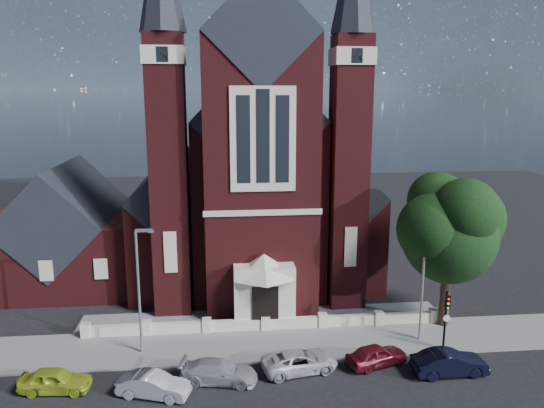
{
  "coord_description": "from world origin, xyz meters",
  "views": [
    {
      "loc": [
        -2.89,
        -27.24,
        16.22
      ],
      "look_at": [
        1.01,
        12.0,
        7.72
      ],
      "focal_mm": 35.0,
      "sensor_mm": 36.0,
      "label": 1
    }
  ],
  "objects_px": {
    "street_lamp_left": "(140,284)",
    "car_dark_red": "(376,355)",
    "parish_hall": "(68,236)",
    "street_tree": "(453,231)",
    "street_lamp_right": "(425,274)",
    "car_lime_van": "(55,380)",
    "car_silver_a": "(154,385)",
    "car_navy": "(450,363)",
    "traffic_signal": "(446,313)",
    "car_silver_b": "(219,372)",
    "church": "(250,176)",
    "car_white_suv": "(300,361)"
  },
  "relations": [
    {
      "from": "street_tree",
      "to": "car_silver_b",
      "type": "relative_size",
      "value": 2.45
    },
    {
      "from": "church",
      "to": "parish_hall",
      "type": "xyz_separation_m",
      "value": [
        -16.0,
        -4.94,
        -4.17
      ]
    },
    {
      "from": "parish_hall",
      "to": "street_tree",
      "type": "xyz_separation_m",
      "value": [
        28.6,
        -12.29,
        2.95
      ]
    },
    {
      "from": "parish_hall",
      "to": "car_navy",
      "type": "distance_m",
      "value": 32.09
    },
    {
      "from": "car_navy",
      "to": "parish_hall",
      "type": "bearing_deg",
      "value": 53.2
    },
    {
      "from": "car_white_suv",
      "to": "parish_hall",
      "type": "bearing_deg",
      "value": 34.96
    },
    {
      "from": "car_dark_red",
      "to": "car_navy",
      "type": "height_order",
      "value": "car_navy"
    },
    {
      "from": "church",
      "to": "car_silver_b",
      "type": "bearing_deg",
      "value": -97.97
    },
    {
      "from": "car_lime_van",
      "to": "car_silver_a",
      "type": "height_order",
      "value": "car_lime_van"
    },
    {
      "from": "car_lime_van",
      "to": "car_silver_b",
      "type": "bearing_deg",
      "value": -84.34
    },
    {
      "from": "car_dark_red",
      "to": "street_tree",
      "type": "bearing_deg",
      "value": -73.67
    },
    {
      "from": "church",
      "to": "car_silver_b",
      "type": "relative_size",
      "value": 7.99
    },
    {
      "from": "parish_hall",
      "to": "street_lamp_left",
      "type": "bearing_deg",
      "value": -59.98
    },
    {
      "from": "car_lime_van",
      "to": "car_silver_a",
      "type": "xyz_separation_m",
      "value": [
        5.43,
        -1.03,
        -0.01
      ]
    },
    {
      "from": "street_tree",
      "to": "church",
      "type": "bearing_deg",
      "value": 126.17
    },
    {
      "from": "car_white_suv",
      "to": "car_lime_van",
      "type": "bearing_deg",
      "value": 82.51
    },
    {
      "from": "street_lamp_left",
      "to": "car_silver_b",
      "type": "bearing_deg",
      "value": -38.74
    },
    {
      "from": "street_tree",
      "to": "traffic_signal",
      "type": "distance_m",
      "value": 5.7
    },
    {
      "from": "traffic_signal",
      "to": "car_silver_b",
      "type": "bearing_deg",
      "value": -171.11
    },
    {
      "from": "car_white_suv",
      "to": "car_navy",
      "type": "height_order",
      "value": "car_navy"
    },
    {
      "from": "street_lamp_left",
      "to": "car_dark_red",
      "type": "height_order",
      "value": "street_lamp_left"
    },
    {
      "from": "parish_hall",
      "to": "street_tree",
      "type": "height_order",
      "value": "street_tree"
    },
    {
      "from": "church",
      "to": "street_lamp_left",
      "type": "bearing_deg",
      "value": -112.66
    },
    {
      "from": "street_tree",
      "to": "traffic_signal",
      "type": "relative_size",
      "value": 2.67
    },
    {
      "from": "traffic_signal",
      "to": "car_lime_van",
      "type": "distance_m",
      "value": 23.32
    },
    {
      "from": "car_white_suv",
      "to": "car_silver_b",
      "type": "bearing_deg",
      "value": 87.73
    },
    {
      "from": "street_lamp_left",
      "to": "car_silver_a",
      "type": "height_order",
      "value": "street_lamp_left"
    },
    {
      "from": "parish_hall",
      "to": "car_silver_a",
      "type": "distance_m",
      "value": 21.33
    },
    {
      "from": "car_silver_a",
      "to": "car_white_suv",
      "type": "bearing_deg",
      "value": -61.36
    },
    {
      "from": "car_silver_a",
      "to": "car_navy",
      "type": "relative_size",
      "value": 0.9
    },
    {
      "from": "street_lamp_left",
      "to": "car_dark_red",
      "type": "bearing_deg",
      "value": -11.45
    },
    {
      "from": "car_white_suv",
      "to": "street_tree",
      "type": "bearing_deg",
      "value": -77.37
    },
    {
      "from": "street_lamp_right",
      "to": "car_silver_a",
      "type": "distance_m",
      "value": 17.92
    },
    {
      "from": "street_tree",
      "to": "car_silver_a",
      "type": "bearing_deg",
      "value": -161.09
    },
    {
      "from": "car_navy",
      "to": "street_lamp_left",
      "type": "bearing_deg",
      "value": 74.8
    },
    {
      "from": "street_lamp_left",
      "to": "car_silver_a",
      "type": "bearing_deg",
      "value": -76.03
    },
    {
      "from": "car_white_suv",
      "to": "street_lamp_right",
      "type": "bearing_deg",
      "value": -80.97
    },
    {
      "from": "street_lamp_left",
      "to": "car_dark_red",
      "type": "distance_m",
      "value": 14.95
    },
    {
      "from": "car_silver_a",
      "to": "street_lamp_left",
      "type": "bearing_deg",
      "value": 30.18
    },
    {
      "from": "car_navy",
      "to": "car_silver_b",
      "type": "bearing_deg",
      "value": 86.02
    },
    {
      "from": "street_lamp_right",
      "to": "car_dark_red",
      "type": "height_order",
      "value": "street_lamp_right"
    },
    {
      "from": "car_silver_a",
      "to": "car_dark_red",
      "type": "relative_size",
      "value": 1.02
    },
    {
      "from": "street_lamp_right",
      "to": "car_silver_b",
      "type": "xyz_separation_m",
      "value": [
        -13.27,
        -3.79,
        -3.96
      ]
    },
    {
      "from": "street_lamp_left",
      "to": "car_dark_red",
      "type": "relative_size",
      "value": 2.11
    },
    {
      "from": "street_lamp_right",
      "to": "car_lime_van",
      "type": "relative_size",
      "value": 2.09
    },
    {
      "from": "car_white_suv",
      "to": "car_dark_red",
      "type": "height_order",
      "value": "car_dark_red"
    },
    {
      "from": "street_tree",
      "to": "street_lamp_right",
      "type": "distance_m",
      "value": 3.84
    },
    {
      "from": "church",
      "to": "street_tree",
      "type": "bearing_deg",
      "value": -53.83
    },
    {
      "from": "street_tree",
      "to": "car_lime_van",
      "type": "distance_m",
      "value": 26.11
    },
    {
      "from": "church",
      "to": "car_dark_red",
      "type": "bearing_deg",
      "value": -74.06
    }
  ]
}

